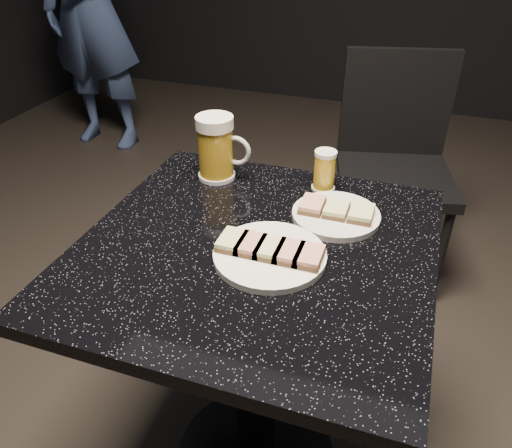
# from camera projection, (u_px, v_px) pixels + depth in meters

# --- Properties ---
(plate_large) EXTENTS (0.22, 0.22, 0.01)m
(plate_large) POSITION_uv_depth(u_px,v_px,m) (270.00, 255.00, 0.96)
(plate_large) COLOR white
(plate_large) RESTS_ON table
(plate_small) EXTENTS (0.19, 0.19, 0.01)m
(plate_small) POSITION_uv_depth(u_px,v_px,m) (336.00, 215.00, 1.08)
(plate_small) COLOR white
(plate_small) RESTS_ON table
(patron) EXTENTS (0.59, 0.39, 1.63)m
(patron) POSITION_uv_depth(u_px,v_px,m) (89.00, 6.00, 2.82)
(patron) COLOR navy
(patron) RESTS_ON floor
(table) EXTENTS (0.70, 0.70, 0.75)m
(table) POSITION_uv_depth(u_px,v_px,m) (256.00, 331.00, 1.14)
(table) COLOR black
(table) RESTS_ON floor
(beer_mug) EXTENTS (0.13, 0.09, 0.16)m
(beer_mug) POSITION_uv_depth(u_px,v_px,m) (217.00, 148.00, 1.20)
(beer_mug) COLOR silver
(beer_mug) RESTS_ON table
(beer_tumbler) EXTENTS (0.06, 0.06, 0.10)m
(beer_tumbler) POSITION_uv_depth(u_px,v_px,m) (324.00, 171.00, 1.17)
(beer_tumbler) COLOR silver
(beer_tumbler) RESTS_ON table
(chair) EXTENTS (0.50, 0.50, 0.88)m
(chair) POSITION_uv_depth(u_px,v_px,m) (394.00, 158.00, 1.90)
(chair) COLOR black
(chair) RESTS_ON floor
(canapes_on_plate_large) EXTENTS (0.20, 0.07, 0.02)m
(canapes_on_plate_large) POSITION_uv_depth(u_px,v_px,m) (270.00, 248.00, 0.95)
(canapes_on_plate_large) COLOR #4C3521
(canapes_on_plate_large) RESTS_ON plate_large
(canapes_on_plate_small) EXTENTS (0.16, 0.07, 0.02)m
(canapes_on_plate_small) POSITION_uv_depth(u_px,v_px,m) (336.00, 209.00, 1.07)
(canapes_on_plate_small) COLOR #4C3521
(canapes_on_plate_small) RESTS_ON plate_small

